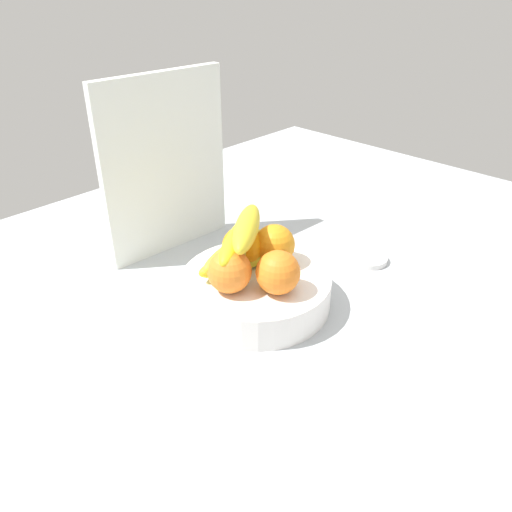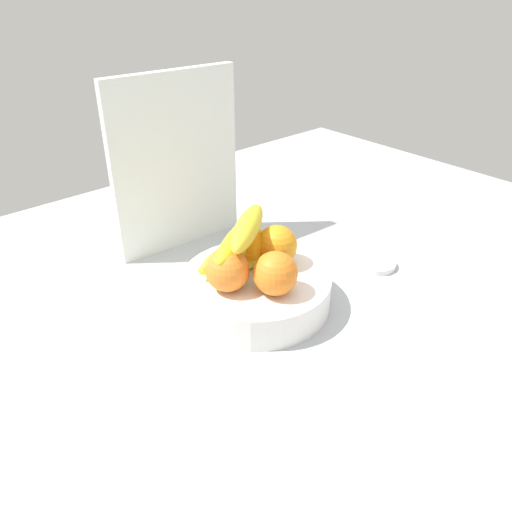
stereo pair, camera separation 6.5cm
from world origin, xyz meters
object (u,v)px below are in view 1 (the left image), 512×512
(fruit_bowl, at_px, (256,290))
(jar_lid, at_px, (368,258))
(orange_front_left, at_px, (278,272))
(orange_front_right, at_px, (274,245))
(orange_center, at_px, (243,247))
(cutting_board, at_px, (165,166))
(orange_back_left, at_px, (229,271))
(banana_bunch, at_px, (241,245))

(fruit_bowl, relative_size, jar_lid, 3.35)
(orange_front_left, relative_size, orange_front_right, 1.00)
(orange_center, distance_m, cutting_board, 0.25)
(orange_back_left, bearing_deg, fruit_bowl, -1.18)
(fruit_bowl, relative_size, orange_back_left, 3.57)
(fruit_bowl, height_order, orange_front_right, orange_front_right)
(fruit_bowl, bearing_deg, jar_lid, -13.00)
(orange_front_left, xyz_separation_m, orange_back_left, (-0.05, 0.06, 0.00))
(fruit_bowl, distance_m, jar_lid, 0.28)
(orange_front_right, bearing_deg, orange_front_left, -134.55)
(fruit_bowl, relative_size, banana_bunch, 1.43)
(orange_front_left, height_order, jar_lid, orange_front_left)
(orange_back_left, bearing_deg, banana_bunch, 27.71)
(orange_back_left, height_order, banana_bunch, banana_bunch)
(banana_bunch, bearing_deg, cutting_board, 81.14)
(jar_lid, bearing_deg, orange_front_left, 179.38)
(orange_back_left, xyz_separation_m, cutting_board, (0.09, 0.28, 0.08))
(orange_front_left, xyz_separation_m, banana_bunch, (0.00, 0.09, 0.02))
(orange_front_left, relative_size, cutting_board, 0.20)
(orange_center, bearing_deg, banana_bunch, -143.19)
(orange_center, xyz_separation_m, orange_back_left, (-0.07, -0.04, 0.00))
(banana_bunch, bearing_deg, orange_front_right, -19.62)
(orange_front_left, bearing_deg, jar_lid, -0.62)
(fruit_bowl, relative_size, orange_front_left, 3.57)
(cutting_board, relative_size, jar_lid, 4.60)
(orange_back_left, relative_size, banana_bunch, 0.40)
(orange_back_left, bearing_deg, orange_center, 30.18)
(orange_front_right, relative_size, cutting_board, 0.20)
(orange_center, xyz_separation_m, cutting_board, (0.02, 0.24, 0.08))
(fruit_bowl, height_order, orange_center, orange_center)
(orange_front_left, height_order, cutting_board, cutting_board)
(orange_back_left, distance_m, banana_bunch, 0.06)
(cutting_board, bearing_deg, orange_back_left, -105.03)
(fruit_bowl, xyz_separation_m, orange_back_left, (-0.06, 0.00, 0.07))
(orange_front_left, height_order, orange_back_left, same)
(fruit_bowl, xyz_separation_m, orange_front_left, (-0.01, -0.06, 0.07))
(orange_front_right, xyz_separation_m, orange_center, (-0.04, 0.04, 0.00))
(orange_center, bearing_deg, orange_front_left, -101.84)
(orange_front_left, relative_size, orange_center, 1.00)
(fruit_bowl, xyz_separation_m, banana_bunch, (-0.01, 0.03, 0.08))
(banana_bunch, height_order, jar_lid, banana_bunch)
(orange_front_right, bearing_deg, cutting_board, 94.92)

